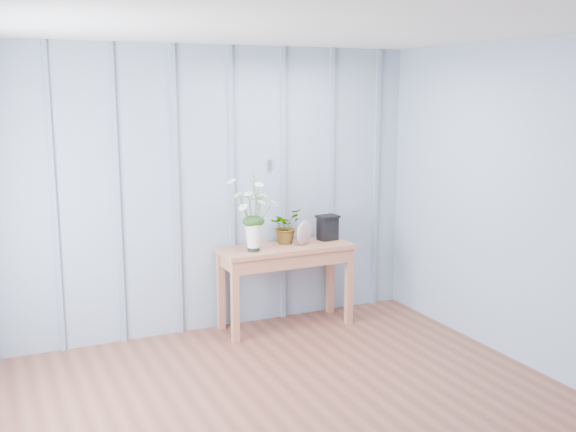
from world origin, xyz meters
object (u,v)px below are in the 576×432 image
daisy_vase (253,203)px  carved_box (328,227)px  sideboard (286,258)px  felt_disc_vessel (304,233)px

daisy_vase → carved_box: bearing=8.4°
sideboard → daisy_vase: 0.63m
sideboard → felt_disc_vessel: size_ratio=5.37×
sideboard → felt_disc_vessel: 0.28m
felt_disc_vessel → carved_box: (0.28, 0.09, 0.01)m
sideboard → felt_disc_vessel: felt_disc_vessel is taller
sideboard → felt_disc_vessel: bearing=-10.1°
felt_disc_vessel → carved_box: 0.30m
sideboard → carved_box: size_ratio=5.19×
daisy_vase → carved_box: daisy_vase is taller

